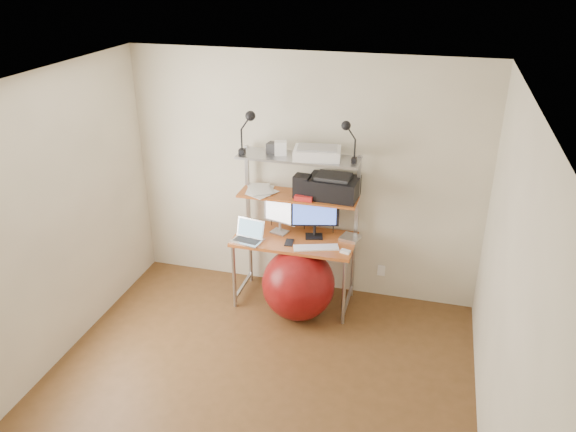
# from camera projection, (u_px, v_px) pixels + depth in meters

# --- Properties ---
(room) EXTENTS (3.60, 3.60, 3.60)m
(room) POSITION_uv_depth(u_px,v_px,m) (246.00, 264.00, 4.10)
(room) COLOR brown
(room) RESTS_ON ground
(computer_desk) EXTENTS (1.20, 0.60, 1.57)m
(computer_desk) POSITION_uv_depth(u_px,v_px,m) (296.00, 216.00, 5.54)
(computer_desk) COLOR #BF5425
(computer_desk) RESTS_ON ground
(desktop) EXTENTS (1.20, 0.60, 0.00)m
(desktop) POSITION_uv_depth(u_px,v_px,m) (295.00, 238.00, 5.58)
(desktop) COLOR #BF5425
(desktop) RESTS_ON computer_desk
(mid_shelf) EXTENTS (1.18, 0.34, 0.00)m
(mid_shelf) POSITION_uv_depth(u_px,v_px,m) (298.00, 195.00, 5.52)
(mid_shelf) COLOR #BF5425
(mid_shelf) RESTS_ON computer_desk
(top_shelf) EXTENTS (1.18, 0.34, 0.00)m
(top_shelf) POSITION_uv_depth(u_px,v_px,m) (298.00, 157.00, 5.34)
(top_shelf) COLOR #A1A2A6
(top_shelf) RESTS_ON computer_desk
(floor) EXTENTS (3.60, 3.60, 0.00)m
(floor) POSITION_uv_depth(u_px,v_px,m) (250.00, 395.00, 4.63)
(floor) COLOR brown
(floor) RESTS_ON ground
(wall_outlet) EXTENTS (0.08, 0.01, 0.12)m
(wall_outlet) POSITION_uv_depth(u_px,v_px,m) (381.00, 270.00, 5.86)
(wall_outlet) COLOR white
(wall_outlet) RESTS_ON room
(monitor_silver) EXTENTS (0.35, 0.17, 0.40)m
(monitor_silver) POSITION_uv_depth(u_px,v_px,m) (280.00, 213.00, 5.61)
(monitor_silver) COLOR #ABABB0
(monitor_silver) RESTS_ON desktop
(monitor_black) EXTENTS (0.47, 0.18, 0.47)m
(monitor_black) POSITION_uv_depth(u_px,v_px,m) (315.00, 215.00, 5.51)
(monitor_black) COLOR black
(monitor_black) RESTS_ON desktop
(laptop) EXTENTS (0.33, 0.29, 0.26)m
(laptop) POSITION_uv_depth(u_px,v_px,m) (249.00, 236.00, 5.53)
(laptop) COLOR silver
(laptop) RESTS_ON desktop
(keyboard) EXTENTS (0.45, 0.25, 0.01)m
(keyboard) POSITION_uv_depth(u_px,v_px,m) (316.00, 248.00, 5.38)
(keyboard) COLOR white
(keyboard) RESTS_ON desktop
(mouse) EXTENTS (0.10, 0.08, 0.03)m
(mouse) POSITION_uv_depth(u_px,v_px,m) (345.00, 252.00, 5.30)
(mouse) COLOR white
(mouse) RESTS_ON desktop
(mac_mini) EXTENTS (0.22, 0.22, 0.03)m
(mac_mini) POSITION_uv_depth(u_px,v_px,m) (350.00, 238.00, 5.54)
(mac_mini) COLOR silver
(mac_mini) RESTS_ON desktop
(phone) EXTENTS (0.09, 0.15, 0.01)m
(phone) POSITION_uv_depth(u_px,v_px,m) (289.00, 242.00, 5.48)
(phone) COLOR black
(phone) RESTS_ON desktop
(printer) EXTENTS (0.51, 0.36, 0.23)m
(printer) POSITION_uv_depth(u_px,v_px,m) (333.00, 187.00, 5.42)
(printer) COLOR black
(printer) RESTS_ON mid_shelf
(nas_cube) EXTENTS (0.16, 0.16, 0.22)m
(nas_cube) POSITION_uv_depth(u_px,v_px,m) (302.00, 186.00, 5.44)
(nas_cube) COLOR black
(nas_cube) RESTS_ON mid_shelf
(red_box) EXTENTS (0.18, 0.12, 0.05)m
(red_box) POSITION_uv_depth(u_px,v_px,m) (304.00, 197.00, 5.41)
(red_box) COLOR red
(red_box) RESTS_ON mid_shelf
(scanner) EXTENTS (0.47, 0.34, 0.11)m
(scanner) POSITION_uv_depth(u_px,v_px,m) (317.00, 153.00, 5.28)
(scanner) COLOR white
(scanner) RESTS_ON top_shelf
(box_white) EXTENTS (0.14, 0.12, 0.13)m
(box_white) POSITION_uv_depth(u_px,v_px,m) (280.00, 148.00, 5.37)
(box_white) COLOR white
(box_white) RESTS_ON top_shelf
(box_grey) EXTENTS (0.12, 0.12, 0.10)m
(box_grey) POSITION_uv_depth(u_px,v_px,m) (273.00, 148.00, 5.41)
(box_grey) COLOR #2A2A2D
(box_grey) RESTS_ON top_shelf
(clip_lamp_left) EXTENTS (0.17, 0.10, 0.44)m
(clip_lamp_left) POSITION_uv_depth(u_px,v_px,m) (248.00, 123.00, 5.24)
(clip_lamp_left) COLOR black
(clip_lamp_left) RESTS_ON top_shelf
(clip_lamp_right) EXTENTS (0.16, 0.09, 0.39)m
(clip_lamp_right) POSITION_uv_depth(u_px,v_px,m) (348.00, 132.00, 5.07)
(clip_lamp_right) COLOR black
(clip_lamp_right) RESTS_ON top_shelf
(exercise_ball) EXTENTS (0.72, 0.72, 0.72)m
(exercise_ball) POSITION_uv_depth(u_px,v_px,m) (298.00, 284.00, 5.51)
(exercise_ball) COLOR maroon
(exercise_ball) RESTS_ON floor
(paper_stack) EXTENTS (0.36, 0.42, 0.02)m
(paper_stack) POSITION_uv_depth(u_px,v_px,m) (261.00, 190.00, 5.60)
(paper_stack) COLOR white
(paper_stack) RESTS_ON mid_shelf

